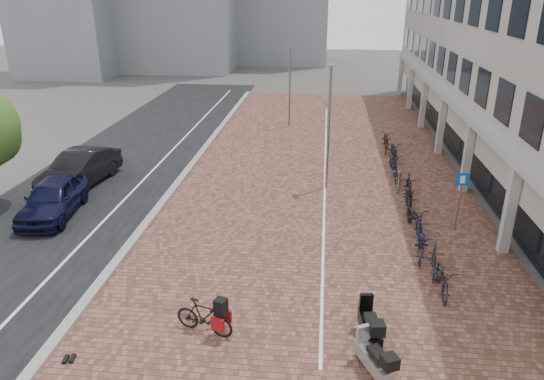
{
  "coord_description": "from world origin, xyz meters",
  "views": [
    {
      "loc": [
        2.05,
        -13.27,
        9.11
      ],
      "look_at": [
        0.0,
        6.0,
        1.3
      ],
      "focal_mm": 33.23,
      "sensor_mm": 36.0,
      "label": 1
    }
  ],
  "objects": [
    {
      "name": "bike_row",
      "position": [
        5.87,
        9.05,
        0.52
      ],
      "size": [
        1.25,
        18.1,
        1.05
      ],
      "color": "black",
      "rests_on": "ground"
    },
    {
      "name": "parking_sign",
      "position": [
        7.5,
        5.74,
        1.63
      ],
      "size": [
        0.51,
        0.11,
        2.43
      ],
      "rotation": [
        0.0,
        0.0,
        -0.1
      ],
      "color": "slate",
      "rests_on": "ground"
    },
    {
      "name": "parking_line",
      "position": [
        2.2,
        12.0,
        0.04
      ],
      "size": [
        0.1,
        30.0,
        0.0
      ],
      "primitive_type": "cube",
      "color": "white",
      "rests_on": "plaza_brick"
    },
    {
      "name": "curb",
      "position": [
        -5.1,
        12.0,
        0.07
      ],
      "size": [
        0.35,
        42.0,
        0.14
      ],
      "primitive_type": "cube",
      "color": "gray",
      "rests_on": "ground"
    },
    {
      "name": "car_navy",
      "position": [
        -9.32,
        5.36,
        0.8
      ],
      "size": [
        2.45,
        4.87,
        1.59
      ],
      "primitive_type": "imported",
      "rotation": [
        0.0,
        0.0,
        0.12
      ],
      "color": "black",
      "rests_on": "ground"
    },
    {
      "name": "lane_line",
      "position": [
        -7.0,
        12.0,
        0.02
      ],
      "size": [
        0.12,
        44.0,
        0.0
      ],
      "primitive_type": "cube",
      "color": "white",
      "rests_on": "street_asphalt"
    },
    {
      "name": "scooter_mid",
      "position": [
        3.5,
        -1.77,
        0.61
      ],
      "size": [
        0.79,
        1.82,
        1.21
      ],
      "primitive_type": null,
      "rotation": [
        0.0,
        0.0,
        0.14
      ],
      "color": "black",
      "rests_on": "ground"
    },
    {
      "name": "office_building",
      "position": [
        12.97,
        16.0,
        8.44
      ],
      "size": [
        8.4,
        40.0,
        15.0
      ],
      "color": "#ABABA5",
      "rests_on": "ground"
    },
    {
      "name": "ground",
      "position": [
        0.0,
        0.0,
        0.0
      ],
      "size": [
        140.0,
        140.0,
        0.0
      ],
      "primitive_type": "plane",
      "color": "#474442",
      "rests_on": "ground"
    },
    {
      "name": "scooter_front",
      "position": [
        3.5,
        -3.03,
        0.57
      ],
      "size": [
        1.19,
        1.74,
        1.15
      ],
      "primitive_type": null,
      "rotation": [
        0.0,
        0.0,
        0.44
      ],
      "color": "#929397",
      "rests_on": "ground"
    },
    {
      "name": "hero_bike",
      "position": [
        -1.09,
        -1.79,
        0.56
      ],
      "size": [
        1.85,
        0.99,
        1.26
      ],
      "rotation": [
        0.0,
        0.0,
        1.28
      ],
      "color": "black",
      "rests_on": "ground"
    },
    {
      "name": "street_asphalt",
      "position": [
        -9.0,
        12.0,
        0.01
      ],
      "size": [
        8.0,
        50.0,
        0.03
      ],
      "primitive_type": "cube",
      "color": "black",
      "rests_on": "ground"
    },
    {
      "name": "lamp_far",
      "position": [
        -0.41,
        21.33,
        2.72
      ],
      "size": [
        0.12,
        0.12,
        5.45
      ],
      "primitive_type": "cylinder",
      "color": "slate",
      "rests_on": "ground"
    },
    {
      "name": "shoes",
      "position": [
        -4.37,
        -3.35,
        0.05
      ],
      "size": [
        0.44,
        0.39,
        0.1
      ],
      "primitive_type": null,
      "rotation": [
        0.0,
        0.0,
        0.15
      ],
      "color": "black",
      "rests_on": "ground"
    },
    {
      "name": "plaza_brick",
      "position": [
        2.0,
        12.0,
        0.01
      ],
      "size": [
        14.5,
        42.0,
        0.04
      ],
      "primitive_type": "cube",
      "color": "brown",
      "rests_on": "ground"
    },
    {
      "name": "car_dark",
      "position": [
        -9.81,
        8.89,
        0.84
      ],
      "size": [
        2.44,
        5.31,
        1.69
      ],
      "primitive_type": "imported",
      "rotation": [
        0.0,
        0.0,
        -0.13
      ],
      "color": "black",
      "rests_on": "ground"
    },
    {
      "name": "lamp_near",
      "position": [
        2.26,
        9.74,
        2.94
      ],
      "size": [
        0.12,
        0.12,
        5.88
      ],
      "primitive_type": "cylinder",
      "color": "slate",
      "rests_on": "ground"
    }
  ]
}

